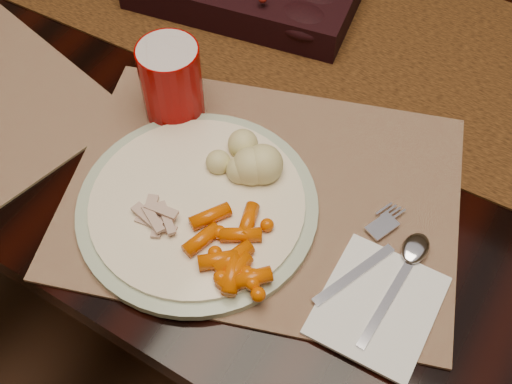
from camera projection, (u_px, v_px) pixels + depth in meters
The scene contains 12 objects.
floor at pixel (316, 299), 1.55m from camera, with size 5.00×5.00×0.00m, color black.
dining_table at pixel (331, 215), 1.25m from camera, with size 1.80×1.00×0.75m, color black.
table_runner at pixel (348, 34), 0.99m from camera, with size 1.90×0.39×0.00m, color #4A2D11.
placemat_main at pixel (263, 194), 0.82m from camera, with size 0.49×0.36×0.00m, color brown.
dinner_plate at pixel (197, 205), 0.79m from camera, with size 0.30×0.30×0.02m, color #FBEAC7.
baby_carrots at pixel (233, 236), 0.75m from camera, with size 0.12×0.10×0.02m, color #CD4D00, non-canonical shape.
mashed_potatoes at pixel (244, 153), 0.80m from camera, with size 0.09×0.08×0.05m, color tan, non-canonical shape.
turkey_shreds at pixel (157, 212), 0.77m from camera, with size 0.07×0.06×0.02m, color beige, non-canonical shape.
napkin at pixel (378, 305), 0.72m from camera, with size 0.12×0.14×0.00m, color white.
fork at pixel (361, 262), 0.75m from camera, with size 0.02×0.15×0.00m, color white, non-canonical shape.
spoon at pixel (395, 286), 0.73m from camera, with size 0.03×0.15×0.00m, color silver, non-canonical shape.
red_cup at pixel (171, 82), 0.85m from camera, with size 0.08×0.08×0.11m, color #8E0100.
Camera 1 is at (0.23, -0.66, 1.42)m, focal length 45.00 mm.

